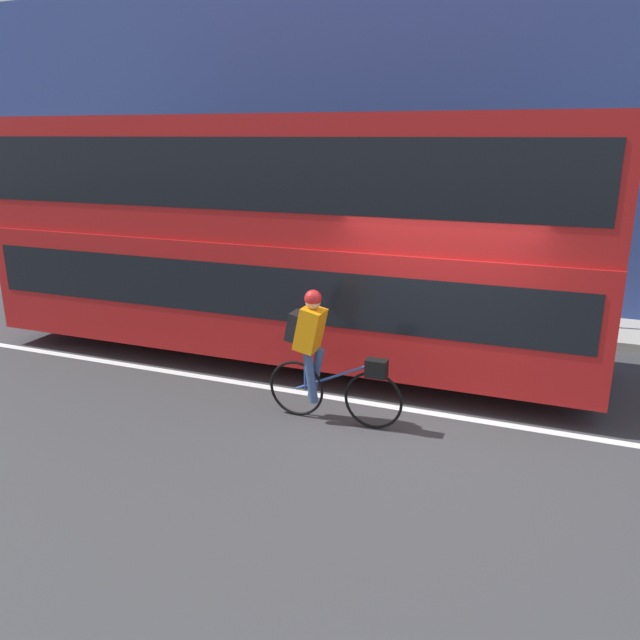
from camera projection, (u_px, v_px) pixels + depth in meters
name	position (u px, v px, depth m)	size (l,w,h in m)	color
ground_plane	(427.00, 417.00, 8.04)	(80.00, 80.00, 0.00)	#38383A
road_center_line	(429.00, 413.00, 8.16)	(50.00, 0.14, 0.01)	silver
sidewalk_curb	(477.00, 319.00, 12.05)	(60.00, 1.61, 0.15)	#A8A399
building_facade	(496.00, 146.00, 11.98)	(60.00, 0.30, 6.59)	#33478C
bus	(285.00, 229.00, 9.71)	(9.52, 2.53, 3.77)	black
cyclist_on_bike	(321.00, 352.00, 7.73)	(1.77, 0.32, 1.70)	black
street_sign_post	(550.00, 242.00, 11.10)	(0.36, 0.09, 2.70)	#59595B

